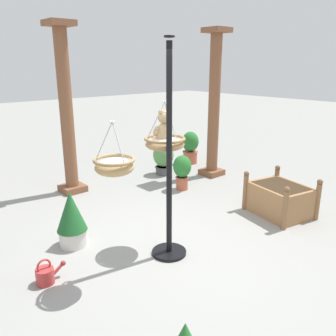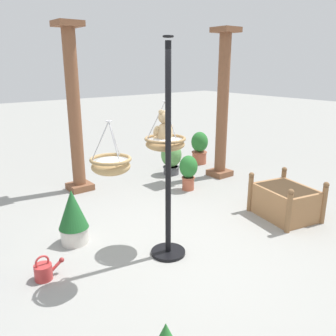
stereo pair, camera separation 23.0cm
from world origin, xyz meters
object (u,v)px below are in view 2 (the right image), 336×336
Objects in this scene: hanging_basket_with_teddy at (165,143)px; greenhouse_pillar_left at (74,113)px; teddy_bear at (164,128)px; greenhouse_pillar_right at (222,108)px; potted_plant_bushy_green at (73,217)px; display_pole_central at (168,192)px; wooden_planter_box at (285,201)px; potted_plant_trailing_ivy at (188,170)px; hanging_basket_left_high at (111,165)px; potted_plant_conical_shrub at (171,158)px; watering_can at (44,271)px; potted_plant_tall_leafy at (199,147)px.

greenhouse_pillar_left is (-0.02, 2.69, 0.08)m from hanging_basket_with_teddy.
greenhouse_pillar_left reaches higher than teddy_bear.
potted_plant_bushy_green is (-3.73, -0.86, -1.08)m from greenhouse_pillar_right.
display_pole_central reaches higher than wooden_planter_box.
teddy_bear is at bearing 61.09° from display_pole_central.
potted_plant_trailing_ivy is at bearing 40.29° from hanging_basket_with_teddy.
greenhouse_pillar_right is (2.78, -1.06, -0.01)m from greenhouse_pillar_left.
potted_plant_bushy_green is at bearing 92.17° from hanging_basket_left_high.
potted_plant_conical_shrub is (2.15, 2.61, -0.47)m from display_pole_central.
greenhouse_pillar_left is (0.92, 2.96, 0.14)m from hanging_basket_left_high.
hanging_basket_with_teddy is 1.46× the size of teddy_bear.
display_pole_central is 4.28× the size of hanging_basket_with_teddy.
greenhouse_pillar_left is 8.72× the size of watering_can.
potted_plant_bushy_green is 3.37m from potted_plant_conical_shrub.
teddy_bear reaches higher than hanging_basket_left_high.
teddy_bear reaches higher than potted_plant_conical_shrub.
watering_can is at bearing 145.10° from hanging_basket_left_high.
wooden_planter_box is (2.03, -3.19, -1.21)m from greenhouse_pillar_left.
greenhouse_pillar_right is 1.58m from potted_plant_trailing_ivy.
potted_plant_tall_leafy is at bearing 24.52° from potted_plant_bushy_green.
greenhouse_pillar_right is at bearing 27.28° from hanging_basket_left_high.
hanging_basket_left_high is 1.62× the size of watering_can.
hanging_basket_left_high is 0.83× the size of potted_plant_trailing_ivy.
display_pole_central reaches higher than teddy_bear.
potted_plant_bushy_green is (-0.82, 1.02, -0.46)m from display_pole_central.
greenhouse_pillar_right is at bearing 30.52° from hanging_basket_with_teddy.
greenhouse_pillar_right reaches higher than teddy_bear.
greenhouse_pillar_left is at bearing 72.84° from hanging_basket_left_high.
teddy_bear reaches higher than wooden_planter_box.
potted_plant_bushy_green is (-4.04, -1.84, -0.03)m from potted_plant_tall_leafy.
greenhouse_pillar_left reaches higher than potted_plant_bushy_green.
teddy_bear is 3.30m from potted_plant_conical_shrub.
greenhouse_pillar_left reaches higher than greenhouse_pillar_right.
hanging_basket_with_teddy is at bearing -139.64° from potted_plant_tall_leafy.
display_pole_central reaches higher than hanging_basket_with_teddy.
greenhouse_pillar_left is at bearing 90.35° from teddy_bear.
greenhouse_pillar_right reaches higher than potted_plant_tall_leafy.
wooden_planter_box is 1.41× the size of potted_plant_bushy_green.
display_pole_central is at bearing -16.76° from watering_can.
display_pole_central is at bearing 1.98° from hanging_basket_left_high.
greenhouse_pillar_right is 2.56m from wooden_planter_box.
display_pole_central is 4.65× the size of hanging_basket_left_high.
greenhouse_pillar_left is 3.26m from watering_can.
teddy_bear is 0.14× the size of greenhouse_pillar_left.
potted_plant_conical_shrub is 4.21m from watering_can.
greenhouse_pillar_right is at bearing 32.82° from display_pole_central.
potted_plant_bushy_green is (-0.97, 0.74, -1.19)m from teddy_bear.
display_pole_central is 3.88× the size of potted_plant_trailing_ivy.
hanging_basket_left_high is 0.74× the size of potted_plant_bushy_green.
potted_plant_conical_shrub is at bearing -167.11° from potted_plant_tall_leafy.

